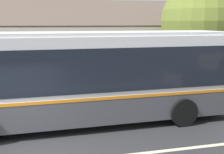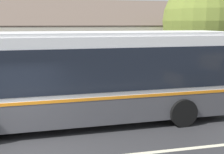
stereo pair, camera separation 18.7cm
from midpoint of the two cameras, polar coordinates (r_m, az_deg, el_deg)
sidewalk_far at (r=13.44m, az=-16.91°, el=-4.81°), size 60.00×3.00×0.15m
community_building at (r=20.28m, az=-16.47°, el=5.43°), size 24.73×8.68×6.24m
transit_bus at (r=10.08m, az=-7.17°, el=0.32°), size 11.46×2.93×3.30m
bench_down_street at (r=12.73m, az=-12.36°, el=-3.14°), size 1.75×0.51×0.94m
street_tree_primary at (r=16.24m, az=17.69°, el=10.75°), size 4.57×4.57×6.00m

